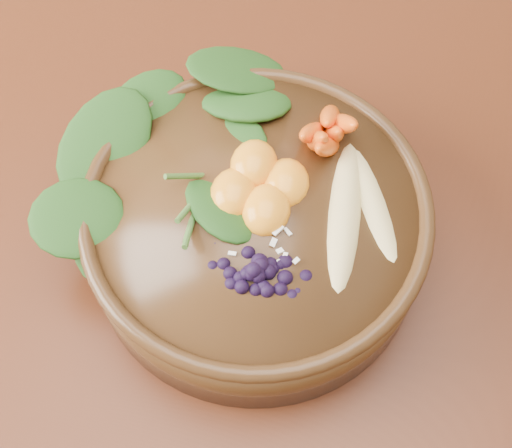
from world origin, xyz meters
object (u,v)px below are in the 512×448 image
(dining_table, at_px, (239,230))
(mandarin_cluster, at_px, (260,178))
(carrot_cluster, at_px, (326,103))
(kale_heap, at_px, (207,128))
(blueberry_pile, at_px, (254,263))
(banana_halves, at_px, (361,200))
(stoneware_bowl, at_px, (256,229))

(dining_table, xyz_separation_m, mandarin_cluster, (0.03, -0.05, 0.19))
(mandarin_cluster, bearing_deg, carrot_cluster, 56.08)
(kale_heap, height_order, mandarin_cluster, kale_heap)
(kale_heap, bearing_deg, mandarin_cluster, -35.90)
(kale_heap, bearing_deg, blueberry_pile, -62.31)
(carrot_cluster, xyz_separation_m, banana_halves, (0.04, -0.07, -0.03))
(mandarin_cluster, bearing_deg, stoneware_bowl, -90.45)
(stoneware_bowl, bearing_deg, banana_halves, 8.63)
(stoneware_bowl, bearing_deg, carrot_cluster, 62.20)
(stoneware_bowl, distance_m, carrot_cluster, 0.13)
(dining_table, distance_m, banana_halves, 0.23)
(carrot_cluster, bearing_deg, blueberry_pile, -109.55)
(dining_table, distance_m, kale_heap, 0.20)
(dining_table, height_order, kale_heap, kale_heap)
(kale_heap, distance_m, blueberry_pile, 0.13)
(carrot_cluster, bearing_deg, kale_heap, -169.49)
(blueberry_pile, bearing_deg, dining_table, 107.50)
(blueberry_pile, bearing_deg, mandarin_cluster, 96.62)
(dining_table, distance_m, mandarin_cluster, 0.20)
(banana_halves, bearing_deg, mandarin_cluster, 170.25)
(kale_heap, bearing_deg, stoneware_bowl, -47.24)
(stoneware_bowl, xyz_separation_m, banana_halves, (0.09, 0.01, 0.06))
(stoneware_bowl, height_order, blueberry_pile, blueberry_pile)
(mandarin_cluster, bearing_deg, dining_table, 123.34)
(dining_table, relative_size, banana_halves, 9.35)
(stoneware_bowl, relative_size, kale_heap, 1.53)
(dining_table, distance_m, carrot_cluster, 0.23)
(banana_halves, bearing_deg, dining_table, 149.83)
(kale_heap, xyz_separation_m, carrot_cluster, (0.10, 0.03, 0.02))
(dining_table, bearing_deg, mandarin_cluster, -56.66)
(banana_halves, height_order, mandarin_cluster, mandarin_cluster)
(dining_table, relative_size, mandarin_cluster, 16.71)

